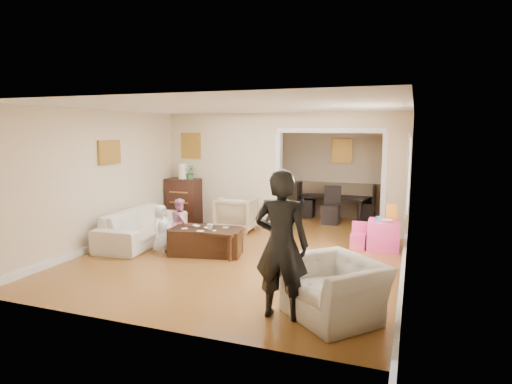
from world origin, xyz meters
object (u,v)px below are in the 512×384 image
at_px(armchair_back, 237,214).
at_px(dresser, 184,201).
at_px(dining_table, 336,207).
at_px(child_kneel_a, 161,228).
at_px(child_kneel_b, 180,223).
at_px(child_toddler, 275,226).
at_px(coffee_table, 206,241).
at_px(cyan_cup, 379,219).
at_px(armchair_front, 335,289).
at_px(adult_person, 281,245).
at_px(coffee_cup, 210,227).
at_px(table_lamp, 183,171).
at_px(play_table, 384,235).
at_px(sofa, 143,226).

distance_m(armchair_back, dresser, 1.51).
bearing_deg(dining_table, child_kneel_a, -108.76).
relative_size(child_kneel_b, child_toddler, 1.04).
distance_m(dresser, dining_table, 3.78).
relative_size(coffee_table, cyan_cup, 15.71).
bearing_deg(child_kneel_b, armchair_back, -49.57).
height_order(armchair_front, child_kneel_b, child_kneel_b).
relative_size(adult_person, child_kneel_a, 2.04).
xyz_separation_m(coffee_cup, child_toddler, (0.95, 0.80, -0.07)).
height_order(dining_table, child_kneel_a, child_kneel_a).
height_order(table_lamp, child_toddler, table_lamp).
xyz_separation_m(coffee_table, adult_person, (2.03, -2.07, 0.66)).
distance_m(armchair_back, play_table, 3.21).
bearing_deg(coffee_cup, dresser, 129.06).
bearing_deg(play_table, adult_person, -105.22).
distance_m(coffee_table, child_kneel_b, 0.80).
height_order(adult_person, child_toddler, adult_person).
height_order(armchair_front, child_kneel_a, child_kneel_a).
relative_size(sofa, dresser, 2.08).
xyz_separation_m(dresser, cyan_cup, (4.55, -0.77, 0.05)).
bearing_deg(dresser, adult_person, -48.66).
height_order(coffee_cup, cyan_cup, cyan_cup).
xyz_separation_m(coffee_cup, play_table, (2.88, 1.46, -0.25)).
relative_size(coffee_table, child_toddler, 1.41).
xyz_separation_m(armchair_back, child_kneel_a, (-0.65, -2.03, 0.06)).
height_order(coffee_cup, child_kneel_b, child_kneel_b).
distance_m(coffee_cup, child_kneel_b, 0.87).
distance_m(armchair_back, dining_table, 2.76).
relative_size(sofa, coffee_table, 1.78).
bearing_deg(coffee_cup, adult_person, -46.36).
xyz_separation_m(table_lamp, cyan_cup, (4.55, -0.77, -0.67)).
relative_size(coffee_cup, dining_table, 0.06).
height_order(play_table, child_toddler, child_toddler).
relative_size(play_table, cyan_cup, 7.14).
height_order(sofa, dresser, dresser).
xyz_separation_m(table_lamp, coffee_table, (1.67, -2.13, -1.02)).
height_order(dining_table, child_kneel_b, child_kneel_b).
relative_size(dresser, child_kneel_b, 1.16).
bearing_deg(child_toddler, dining_table, -152.48).
xyz_separation_m(armchair_front, child_kneel_a, (-3.48, 1.71, 0.09)).
xyz_separation_m(armchair_front, play_table, (0.35, 3.27, -0.08)).
distance_m(play_table, child_kneel_a, 4.14).
distance_m(child_kneel_b, child_toddler, 1.81).
bearing_deg(coffee_cup, sofa, 167.60).
bearing_deg(coffee_cup, armchair_front, -35.53).
relative_size(dresser, table_lamp, 2.99).
relative_size(play_table, child_kneel_b, 0.61).
relative_size(sofa, table_lamp, 6.22).
relative_size(armchair_front, cyan_cup, 13.46).
bearing_deg(cyan_cup, coffee_cup, -153.07).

